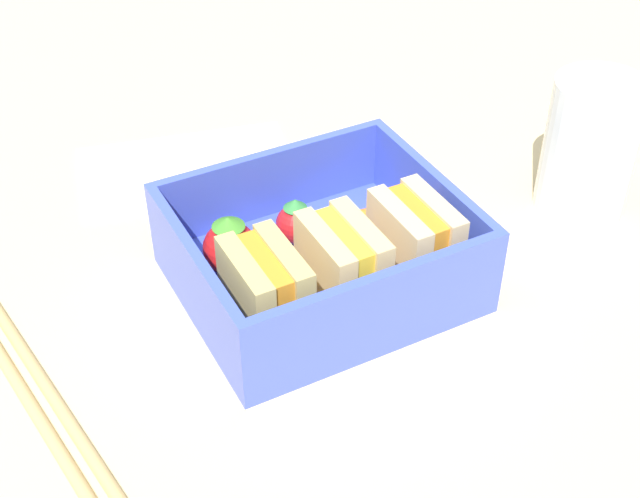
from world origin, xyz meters
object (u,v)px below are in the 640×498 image
(folded_napkin, at_px, (188,168))
(drinking_glass, at_px, (590,147))
(sandwich_center, at_px, (266,290))
(carrot_stick_far_left, at_px, (367,217))
(sandwich_center_left, at_px, (343,264))
(chopstick_pair, at_px, (45,404))
(sandwich_left, at_px, (414,239))
(strawberry_far_left, at_px, (230,247))
(strawberry_left, at_px, (294,223))

(folded_napkin, bearing_deg, drinking_glass, 143.25)
(sandwich_center, xyz_separation_m, carrot_stick_far_left, (-0.09, -0.05, -0.02))
(sandwich_center_left, distance_m, carrot_stick_far_left, 0.07)
(sandwich_center_left, distance_m, drinking_glass, 0.19)
(sandwich_center, distance_m, chopstick_pair, 0.13)
(chopstick_pair, distance_m, folded_napkin, 0.22)
(sandwich_left, distance_m, folded_napkin, 0.19)
(sandwich_center, relative_size, drinking_glass, 0.59)
(sandwich_left, distance_m, drinking_glass, 0.14)
(strawberry_far_left, relative_size, drinking_glass, 0.42)
(sandwich_left, height_order, sandwich_center_left, same)
(chopstick_pair, xyz_separation_m, folded_napkin, (-0.14, -0.17, -0.00))
(sandwich_center_left, xyz_separation_m, sandwich_center, (0.05, 0.00, 0.00))
(sandwich_left, xyz_separation_m, chopstick_pair, (0.21, -0.01, -0.03))
(sandwich_center_left, bearing_deg, strawberry_far_left, -47.69)
(sandwich_center, distance_m, folded_napkin, 0.18)
(sandwich_center, height_order, drinking_glass, drinking_glass)
(sandwich_center_left, distance_m, strawberry_far_left, 0.07)
(strawberry_left, bearing_deg, sandwich_center, 51.95)
(carrot_stick_far_left, height_order, strawberry_far_left, strawberry_far_left)
(strawberry_left, distance_m, drinking_glass, 0.19)
(sandwich_center_left, bearing_deg, carrot_stick_far_left, -132.29)
(carrot_stick_far_left, xyz_separation_m, chopstick_pair, (0.21, 0.04, -0.01))
(sandwich_center, relative_size, chopstick_pair, 0.28)
(chopstick_pair, bearing_deg, sandwich_center_left, 177.76)
(sandwich_left, height_order, drinking_glass, drinking_glass)
(carrot_stick_far_left, height_order, folded_napkin, carrot_stick_far_left)
(strawberry_far_left, bearing_deg, sandwich_left, 151.45)
(strawberry_left, xyz_separation_m, strawberry_far_left, (0.04, 0.01, 0.00))
(folded_napkin, bearing_deg, carrot_stick_far_left, 119.10)
(strawberry_left, height_order, drinking_glass, drinking_glass)
(sandwich_center, xyz_separation_m, strawberry_left, (-0.04, -0.06, -0.01))
(drinking_glass, bearing_deg, carrot_stick_far_left, -12.80)
(folded_napkin, bearing_deg, strawberry_far_left, 80.69)
(strawberry_far_left, bearing_deg, drinking_glass, 172.15)
(sandwich_left, relative_size, chopstick_pair, 0.28)
(sandwich_center_left, height_order, strawberry_left, sandwich_center_left)
(sandwich_center, height_order, folded_napkin, sandwich_center)
(sandwich_center_left, xyz_separation_m, strawberry_left, (0.00, -0.06, -0.01))
(drinking_glass, bearing_deg, strawberry_left, -11.83)
(sandwich_left, height_order, strawberry_far_left, sandwich_left)
(strawberry_left, height_order, chopstick_pair, strawberry_left)
(drinking_glass, bearing_deg, chopstick_pair, 1.82)
(sandwich_left, distance_m, strawberry_left, 0.08)
(strawberry_left, distance_m, chopstick_pair, 0.17)
(sandwich_center_left, height_order, drinking_glass, drinking_glass)
(strawberry_left, bearing_deg, strawberry_far_left, 9.63)
(sandwich_center_left, distance_m, folded_napkin, 0.18)
(sandwich_center_left, height_order, sandwich_center, same)
(strawberry_far_left, xyz_separation_m, chopstick_pair, (0.12, 0.04, -0.03))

